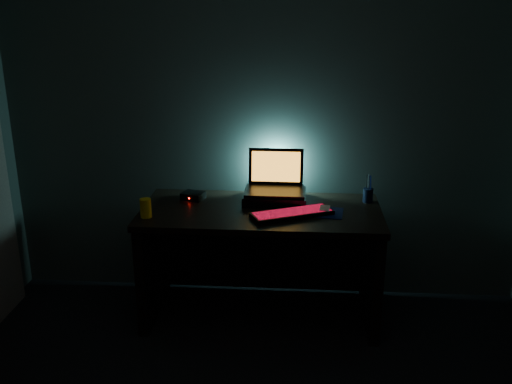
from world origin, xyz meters
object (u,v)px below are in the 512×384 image
laptop (275,181)px  mouse (325,210)px  router (193,196)px  keyboard (292,214)px  pen_cup (368,195)px  juice_glass (146,208)px

laptop → mouse: size_ratio=3.90×
router → keyboard: bearing=-4.6°
pen_cup → router: pen_cup is taller
mouse → pen_cup: bearing=44.7°
mouse → pen_cup: size_ratio=1.07×
mouse → router: size_ratio=0.60×
laptop → mouse: laptop is taller
keyboard → juice_glass: juice_glass is taller
router → laptop: bearing=22.8°
pen_cup → juice_glass: 1.41m
laptop → router: 0.55m
pen_cup → router: bearing=-178.7°
keyboard → mouse: bearing=-5.2°
keyboard → router: bearing=133.3°
keyboard → router: (-0.65, 0.26, 0.01)m
pen_cup → laptop: bearing=177.7°
keyboard → juice_glass: (-0.88, -0.08, 0.04)m
keyboard → router: 0.70m
mouse → laptop: bearing=149.3°
router → juice_glass: bearing=-105.3°
laptop → keyboard: laptop is taller
laptop → pen_cup: bearing=-2.0°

